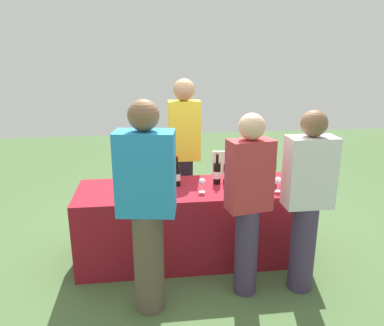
{
  "coord_description": "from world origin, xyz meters",
  "views": [
    {
      "loc": [
        -0.42,
        -3.42,
        2.03
      ],
      "look_at": [
        0.0,
        0.0,
        1.0
      ],
      "focal_mm": 35.21,
      "sensor_mm": 36.0,
      "label": 1
    }
  ],
  "objects_px": {
    "wine_bottle_2": "(166,171)",
    "wine_glass_1": "(202,182)",
    "server_pouring": "(184,149)",
    "menu_board": "(235,181)",
    "guest_1": "(248,200)",
    "wine_bottle_0": "(130,176)",
    "wine_glass_0": "(138,181)",
    "wine_bottle_7": "(273,171)",
    "guest_2": "(307,197)",
    "wine_bottle_1": "(142,175)",
    "wine_bottle_3": "(177,175)",
    "wine_glass_2": "(278,181)",
    "guest_0": "(147,204)",
    "wine_bottle_5": "(227,174)",
    "wine_bottle_6": "(248,170)",
    "wine_bottle_4": "(217,173)",
    "ice_bucket": "(262,177)"
  },
  "relations": [
    {
      "from": "wine_bottle_1",
      "to": "guest_2",
      "type": "bearing_deg",
      "value": -28.4
    },
    {
      "from": "wine_bottle_2",
      "to": "guest_0",
      "type": "height_order",
      "value": "guest_0"
    },
    {
      "from": "wine_glass_2",
      "to": "guest_1",
      "type": "xyz_separation_m",
      "value": [
        -0.4,
        -0.44,
        0.01
      ]
    },
    {
      "from": "guest_2",
      "to": "wine_bottle_1",
      "type": "bearing_deg",
      "value": 151.58
    },
    {
      "from": "wine_bottle_5",
      "to": "ice_bucket",
      "type": "distance_m",
      "value": 0.34
    },
    {
      "from": "wine_bottle_0",
      "to": "wine_glass_2",
      "type": "bearing_deg",
      "value": -10.91
    },
    {
      "from": "server_pouring",
      "to": "menu_board",
      "type": "relative_size",
      "value": 2.17
    },
    {
      "from": "wine_glass_1",
      "to": "wine_bottle_5",
      "type": "bearing_deg",
      "value": 35.0
    },
    {
      "from": "wine_glass_0",
      "to": "guest_2",
      "type": "distance_m",
      "value": 1.52
    },
    {
      "from": "guest_1",
      "to": "wine_bottle_0",
      "type": "bearing_deg",
      "value": 133.02
    },
    {
      "from": "wine_bottle_2",
      "to": "wine_glass_1",
      "type": "distance_m",
      "value": 0.46
    },
    {
      "from": "wine_bottle_7",
      "to": "server_pouring",
      "type": "xyz_separation_m",
      "value": [
        -0.84,
        0.54,
        0.12
      ]
    },
    {
      "from": "wine_bottle_5",
      "to": "guest_2",
      "type": "bearing_deg",
      "value": -53.63
    },
    {
      "from": "wine_bottle_5",
      "to": "wine_bottle_6",
      "type": "xyz_separation_m",
      "value": [
        0.22,
        0.05,
        0.01
      ]
    },
    {
      "from": "wine_bottle_0",
      "to": "wine_bottle_4",
      "type": "xyz_separation_m",
      "value": [
        0.86,
        0.01,
        -0.01
      ]
    },
    {
      "from": "wine_glass_0",
      "to": "wine_glass_1",
      "type": "bearing_deg",
      "value": -7.0
    },
    {
      "from": "wine_bottle_3",
      "to": "wine_bottle_7",
      "type": "height_order",
      "value": "wine_bottle_7"
    },
    {
      "from": "wine_bottle_3",
      "to": "wine_bottle_7",
      "type": "relative_size",
      "value": 0.92
    },
    {
      "from": "wine_bottle_1",
      "to": "guest_2",
      "type": "distance_m",
      "value": 1.55
    },
    {
      "from": "wine_bottle_0",
      "to": "server_pouring",
      "type": "bearing_deg",
      "value": 41.86
    },
    {
      "from": "guest_0",
      "to": "wine_bottle_0",
      "type": "bearing_deg",
      "value": 109.5
    },
    {
      "from": "guest_2",
      "to": "wine_bottle_4",
      "type": "bearing_deg",
      "value": 130.63
    },
    {
      "from": "wine_bottle_7",
      "to": "server_pouring",
      "type": "relative_size",
      "value": 0.19
    },
    {
      "from": "wine_bottle_7",
      "to": "server_pouring",
      "type": "height_order",
      "value": "server_pouring"
    },
    {
      "from": "wine_bottle_6",
      "to": "menu_board",
      "type": "relative_size",
      "value": 0.41
    },
    {
      "from": "guest_0",
      "to": "guest_2",
      "type": "relative_size",
      "value": 1.07
    },
    {
      "from": "wine_glass_0",
      "to": "wine_bottle_7",
      "type": "bearing_deg",
      "value": 5.22
    },
    {
      "from": "wine_bottle_3",
      "to": "guest_0",
      "type": "distance_m",
      "value": 0.89
    },
    {
      "from": "wine_glass_0",
      "to": "wine_bottle_1",
      "type": "bearing_deg",
      "value": 74.97
    },
    {
      "from": "wine_bottle_3",
      "to": "wine_bottle_2",
      "type": "bearing_deg",
      "value": 132.35
    },
    {
      "from": "wine_glass_0",
      "to": "wine_glass_2",
      "type": "distance_m",
      "value": 1.32
    },
    {
      "from": "wine_bottle_2",
      "to": "guest_2",
      "type": "height_order",
      "value": "guest_2"
    },
    {
      "from": "menu_board",
      "to": "wine_bottle_3",
      "type": "bearing_deg",
      "value": -119.99
    },
    {
      "from": "server_pouring",
      "to": "wine_bottle_2",
      "type": "bearing_deg",
      "value": 61.32
    },
    {
      "from": "wine_bottle_0",
      "to": "wine_bottle_2",
      "type": "bearing_deg",
      "value": 18.69
    },
    {
      "from": "wine_bottle_6",
      "to": "guest_0",
      "type": "bearing_deg",
      "value": -139.7
    },
    {
      "from": "wine_glass_0",
      "to": "menu_board",
      "type": "xyz_separation_m",
      "value": [
        1.22,
        1.15,
        -0.45
      ]
    },
    {
      "from": "wine_bottle_0",
      "to": "guest_1",
      "type": "distance_m",
      "value": 1.22
    },
    {
      "from": "wine_bottle_3",
      "to": "wine_bottle_4",
      "type": "bearing_deg",
      "value": 0.62
    },
    {
      "from": "wine_bottle_5",
      "to": "guest_1",
      "type": "relative_size",
      "value": 0.2
    },
    {
      "from": "wine_bottle_3",
      "to": "wine_glass_1",
      "type": "xyz_separation_m",
      "value": [
        0.22,
        -0.21,
        -0.01
      ]
    },
    {
      "from": "wine_bottle_3",
      "to": "guest_2",
      "type": "xyz_separation_m",
      "value": [
        1.03,
        -0.72,
        0.0
      ]
    },
    {
      "from": "guest_0",
      "to": "server_pouring",
      "type": "bearing_deg",
      "value": 81.05
    },
    {
      "from": "wine_bottle_7",
      "to": "wine_glass_2",
      "type": "relative_size",
      "value": 2.3
    },
    {
      "from": "wine_bottle_6",
      "to": "wine_glass_0",
      "type": "bearing_deg",
      "value": -171.28
    },
    {
      "from": "server_pouring",
      "to": "guest_2",
      "type": "bearing_deg",
      "value": 126.95
    },
    {
      "from": "wine_glass_1",
      "to": "wine_glass_2",
      "type": "height_order",
      "value": "wine_glass_2"
    },
    {
      "from": "wine_bottle_0",
      "to": "wine_glass_0",
      "type": "xyz_separation_m",
      "value": [
        0.08,
        -0.13,
        -0.01
      ]
    },
    {
      "from": "wine_bottle_3",
      "to": "wine_glass_1",
      "type": "distance_m",
      "value": 0.3
    },
    {
      "from": "wine_bottle_7",
      "to": "menu_board",
      "type": "distance_m",
      "value": 1.13
    }
  ]
}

